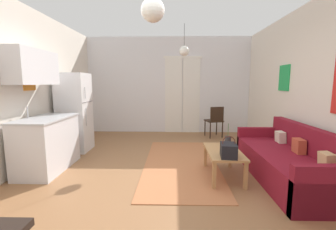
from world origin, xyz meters
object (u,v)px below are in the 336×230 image
(bamboo_vase, at_px, (228,141))
(pendant_lamp_near, at_px, (153,10))
(refrigerator, at_px, (75,113))
(couch, at_px, (289,162))
(pendant_lamp_far, at_px, (184,51))
(handbag, at_px, (229,150))
(coffee_table, at_px, (223,154))
(accent_chair, at_px, (215,120))

(bamboo_vase, height_order, pendant_lamp_near, pendant_lamp_near)
(pendant_lamp_near, bearing_deg, refrigerator, 131.95)
(refrigerator, bearing_deg, couch, -20.16)
(pendant_lamp_near, distance_m, pendant_lamp_far, 2.69)
(couch, bearing_deg, refrigerator, 159.84)
(bamboo_vase, relative_size, refrigerator, 0.23)
(handbag, relative_size, refrigerator, 0.19)
(couch, relative_size, handbag, 6.90)
(couch, relative_size, coffee_table, 2.27)
(bamboo_vase, xyz_separation_m, pendant_lamp_near, (-1.15, -1.00, 1.79))
(couch, relative_size, bamboo_vase, 5.55)
(coffee_table, relative_size, bamboo_vase, 2.44)
(accent_chair, distance_m, pendant_lamp_far, 2.09)
(pendant_lamp_far, bearing_deg, couch, -51.83)
(handbag, height_order, refrigerator, refrigerator)
(bamboo_vase, relative_size, pendant_lamp_far, 0.54)
(bamboo_vase, distance_m, refrigerator, 3.28)
(coffee_table, bearing_deg, bamboo_vase, 63.60)
(handbag, bearing_deg, coffee_table, 89.50)
(coffee_table, relative_size, handbag, 3.03)
(pendant_lamp_near, height_order, pendant_lamp_far, same)
(coffee_table, distance_m, pendant_lamp_far, 2.69)
(coffee_table, xyz_separation_m, bamboo_vase, (0.12, 0.24, 0.14))
(couch, distance_m, pendant_lamp_far, 3.16)
(refrigerator, relative_size, accent_chair, 1.99)
(accent_chair, height_order, pendant_lamp_near, pendant_lamp_near)
(accent_chair, bearing_deg, refrigerator, 5.06)
(handbag, bearing_deg, bamboo_vase, 77.82)
(couch, distance_m, accent_chair, 2.84)
(couch, xyz_separation_m, handbag, (-1.00, -0.24, 0.26))
(bamboo_vase, relative_size, accent_chair, 0.46)
(refrigerator, bearing_deg, bamboo_vase, -20.24)
(couch, bearing_deg, pendant_lamp_far, 128.17)
(accent_chair, height_order, pendant_lamp_far, pendant_lamp_far)
(couch, distance_m, coffee_table, 1.00)
(accent_chair, relative_size, pendant_lamp_far, 1.17)
(bamboo_vase, distance_m, pendant_lamp_near, 2.35)
(bamboo_vase, bearing_deg, accent_chair, 84.76)
(accent_chair, xyz_separation_m, pendant_lamp_far, (-0.89, -0.78, 1.72))
(bamboo_vase, distance_m, accent_chair, 2.44)
(accent_chair, bearing_deg, couch, 86.75)
(pendant_lamp_near, bearing_deg, couch, 18.50)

